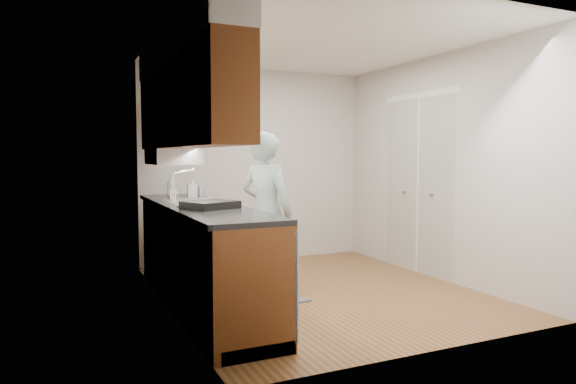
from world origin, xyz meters
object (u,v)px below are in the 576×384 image
Objects in this scene: soap_bottle_c at (172,191)px; soap_bottle_a at (171,187)px; dish_rack at (210,205)px; soap_bottle_b at (192,187)px; steel_can at (201,192)px; person at (266,202)px.

soap_bottle_a is at bearing 98.31° from soap_bottle_c.
soap_bottle_a is at bearing 71.61° from dish_rack.
steel_can is at bearing -75.54° from soap_bottle_b.
person reaches higher than soap_bottle_b.
steel_can is 0.32× the size of dish_rack.
soap_bottle_a is 1.21m from dish_rack.
person reaches higher than dish_rack.
soap_bottle_a reaches higher than dish_rack.
person is 4.55× the size of dish_rack.
soap_bottle_a is 1.12× the size of soap_bottle_b.
soap_bottle_a reaches higher than soap_bottle_b.
steel_can is at bearing -33.24° from soap_bottle_a.
soap_bottle_a is 1.52× the size of soap_bottle_c.
person is 14.13× the size of steel_can.
steel_can is at bearing 56.99° from dish_rack.
soap_bottle_a is at bearing 146.76° from steel_can.
soap_bottle_b reaches higher than steel_can.
steel_can is (-0.53, 0.49, 0.08)m from person.
soap_bottle_c is 1.21× the size of steel_can.
soap_bottle_c reaches higher than dish_rack.
soap_bottle_a is 1.84× the size of steel_can.
soap_bottle_b is 1.65× the size of steel_can.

